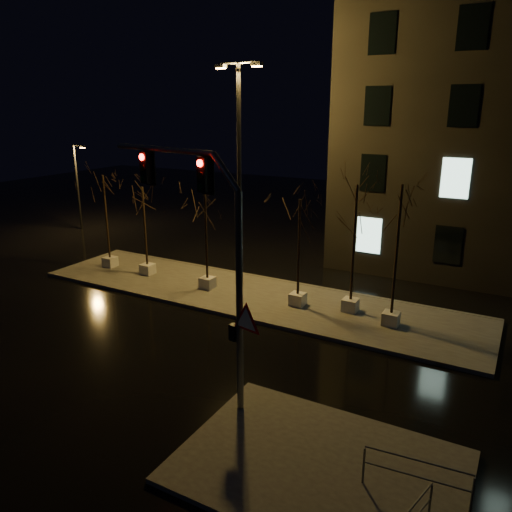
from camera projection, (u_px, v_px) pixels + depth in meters
The scene contains 13 objects.
ground at pixel (170, 347), 18.99m from camera, with size 90.00×90.00×0.00m, color black.
median at pixel (248, 295), 23.99m from camera, with size 22.00×5.00×0.15m, color #494641.
sidewalk_corner at pixel (319, 467), 12.56m from camera, with size 7.00×5.00×0.15m, color #494641.
tree_0 at pixel (104, 196), 26.88m from camera, with size 1.80×1.80×5.24m.
tree_1 at pixel (144, 207), 25.75m from camera, with size 1.80×1.80×4.81m.
tree_2 at pixel (206, 216), 23.67m from camera, with size 1.80×1.80×4.81m.
tree_3 at pixel (300, 224), 21.53m from camera, with size 1.80×1.80×4.98m.
tree_4 at pixel (356, 214), 20.72m from camera, with size 1.80×1.80×5.72m.
tree_5 at pixel (399, 217), 19.25m from camera, with size 1.80×1.80×5.95m.
traffic_signal_mast at pixel (208, 242), 14.26m from camera, with size 6.01×1.44×7.50m.
streetlight_main at pixel (239, 161), 24.01m from camera, with size 2.65×0.64×10.60m.
streetlight_far at pixel (78, 184), 36.19m from camera, with size 1.21×0.23×6.17m.
guard_rail_a at pixel (416, 473), 11.27m from camera, with size 2.42×0.25×1.05m.
Camera 1 is at (11.18, -13.46, 8.79)m, focal length 35.00 mm.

